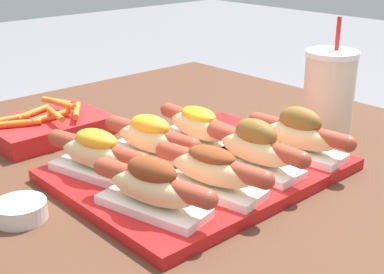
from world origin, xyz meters
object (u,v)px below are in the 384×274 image
Objects in this scene: hot_dog_3 at (299,134)px; hot_dog_5 at (151,138)px; hot_dog_0 at (152,186)px; hot_dog_2 at (255,147)px; hot_dog_1 at (211,169)px; hot_dog_4 at (97,153)px; hot_dog_6 at (199,126)px; sauce_bowl at (20,210)px; fries_basket at (48,127)px; drink_cup at (329,92)px; serving_tray at (201,169)px.

hot_dog_5 is (-0.19, 0.15, -0.00)m from hot_dog_3.
hot_dog_2 is at bearing -0.50° from hot_dog_0.
hot_dog_1 is at bearing -94.23° from hot_dog_5.
hot_dog_4 and hot_dog_5 have the same top height.
hot_dog_5 is 0.10m from hot_dog_6.
fries_basket is (0.18, 0.26, 0.01)m from sauce_bowl.
drink_cup reaches higher than fries_basket.
hot_dog_5 is at bearing -77.51° from fries_basket.
serving_tray is 0.09m from hot_dog_6.
hot_dog_3 is at bearing -5.67° from hot_dog_2.
sauce_bowl is at bearing 167.79° from serving_tray.
hot_dog_5 reaches higher than sauce_bowl.
hot_dog_5 is at bearing 122.58° from hot_dog_2.
hot_dog_5 is (0.11, 0.14, -0.00)m from hot_dog_0.
hot_dog_0 is at bearing -93.60° from hot_dog_4.
serving_tray is 2.14× the size of hot_dog_6.
drink_cup reaches higher than sauce_bowl.
hot_dog_1 is 0.99× the size of hot_dog_3.
serving_tray is at bearing -73.23° from fries_basket.
hot_dog_2 is 0.35m from sauce_bowl.
hot_dog_0 is 0.92× the size of fries_basket.
hot_dog_3 is at bearing -28.37° from serving_tray.
hot_dog_0 is 0.98× the size of hot_dog_3.
fries_basket is at bearing 106.77° from serving_tray.
hot_dog_2 is (0.05, -0.07, 0.04)m from serving_tray.
drink_cup is at bearing -39.66° from fries_basket.
hot_dog_5 is 2.74× the size of sauce_bowl.
hot_dog_2 is at bearing -54.50° from serving_tray.
hot_dog_5 is at bearing 52.48° from hot_dog_0.
hot_dog_2 is 2.78× the size of sauce_bowl.
sauce_bowl is at bearing -124.79° from fries_basket.
hot_dog_2 is at bearing -21.64° from sauce_bowl.
serving_tray is 0.16m from hot_dog_4.
drink_cup reaches higher than hot_dog_3.
hot_dog_5 reaches higher than hot_dog_1.
hot_dog_5 reaches higher than serving_tray.
drink_cup is (0.26, 0.05, 0.03)m from hot_dog_2.
hot_dog_6 is at bearing 0.92° from sauce_bowl.
serving_tray is 2.19× the size of hot_dog_0.
serving_tray is 0.17m from hot_dog_3.
drink_cup is at bearing -3.71° from serving_tray.
hot_dog_1 is 0.18m from hot_dog_4.
hot_dog_2 is at bearing -37.57° from hot_dog_4.
hot_dog_6 is 0.29m from fries_basket.
hot_dog_3 is 1.00× the size of hot_dog_6.
hot_dog_6 is 0.94× the size of fries_basket.
fries_basket is (-0.24, 0.39, -0.03)m from hot_dog_3.
hot_dog_3 is 2.76× the size of sauce_bowl.
serving_tray is 0.17m from hot_dog_0.
serving_tray is at bearing -12.21° from sauce_bowl.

